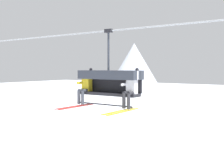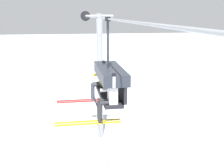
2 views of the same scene
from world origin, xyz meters
The scene contains 5 objects.
lift_tower_near centered at (-7.31, -0.02, 4.04)m, with size 0.36×1.88×7.76m.
lift_cable centered at (0.92, -0.80, 7.48)m, with size 18.47×0.05×0.05m.
chairlift_chair centered at (1.50, -0.73, 5.85)m, with size 2.31×0.74×2.55m.
skier_yellow centered at (0.56, -0.94, 5.57)m, with size 0.48×1.70×1.34m.
skier_white centered at (2.45, -0.94, 5.57)m, with size 0.48×1.70×1.34m.
Camera 2 is at (9.20, -1.93, 7.62)m, focal length 45.00 mm.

